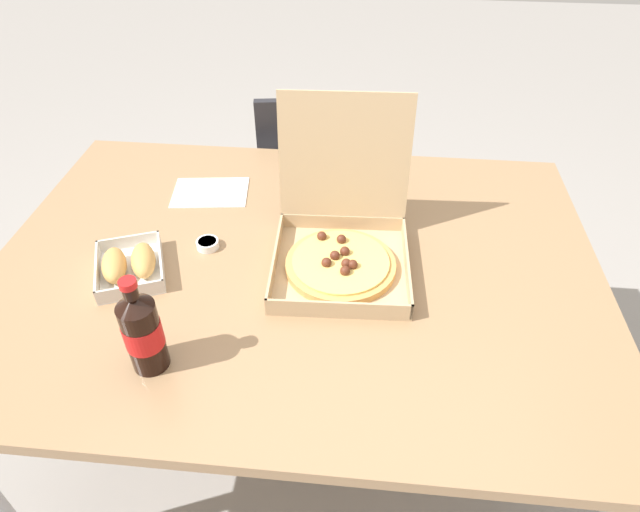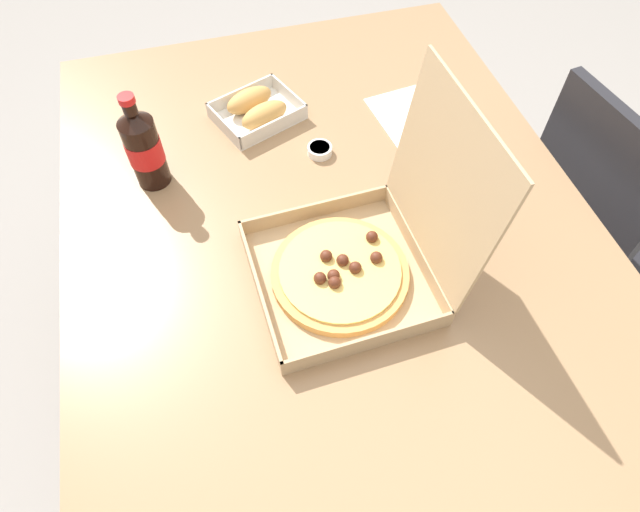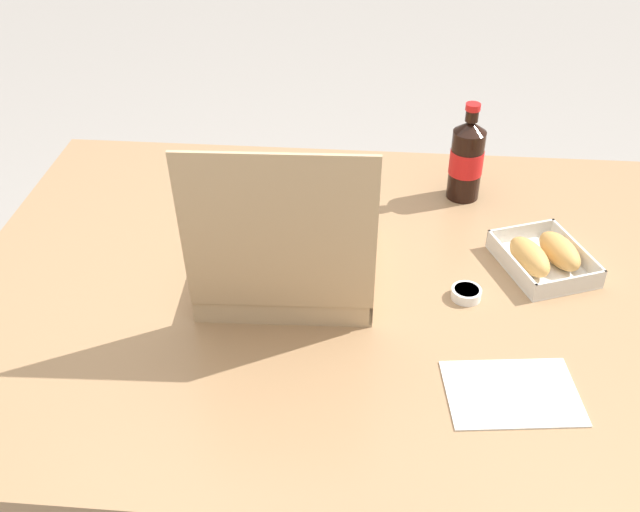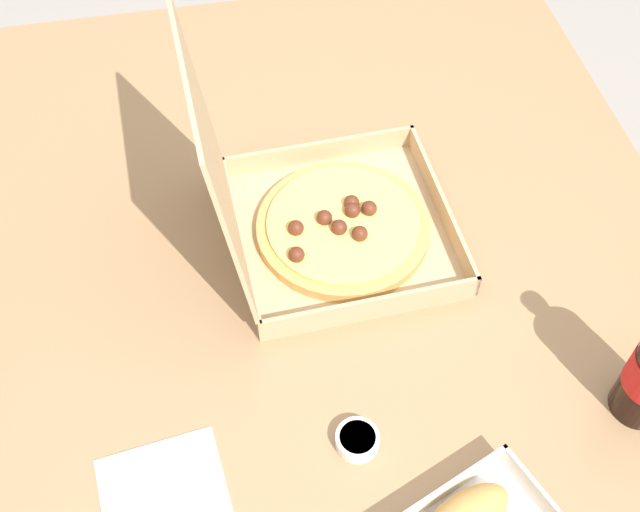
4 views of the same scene
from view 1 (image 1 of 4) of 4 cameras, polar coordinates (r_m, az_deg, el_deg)
name	(u,v)px [view 1 (image 1 of 4)]	position (r m, az deg, el deg)	size (l,w,h in m)	color
ground_plane	(301,425)	(1.87, -1.95, -17.23)	(10.00, 10.00, 0.00)	gray
dining_table	(296,279)	(1.37, -2.55, -2.41)	(1.47, 1.08, 0.71)	#997551
chair	(310,174)	(2.10, -1.08, 8.57)	(0.45, 0.45, 0.83)	#232328
pizza_box_open	(341,244)	(1.30, 2.23, 1.25)	(0.33, 0.37, 0.36)	tan
bread_side_box	(129,264)	(1.36, -19.28, -0.83)	(0.21, 0.23, 0.06)	white
cola_bottle	(142,331)	(1.09, -18.04, -7.48)	(0.07, 0.07, 0.22)	black
paper_menu	(210,192)	(1.60, -11.37, 6.53)	(0.21, 0.15, 0.00)	white
dipping_sauce_cup	(208,244)	(1.39, -11.65, 1.27)	(0.06, 0.06, 0.02)	white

